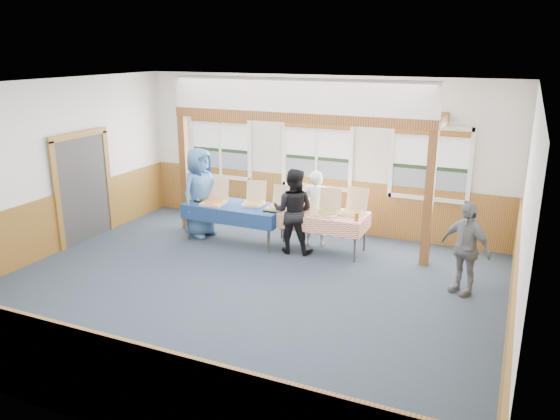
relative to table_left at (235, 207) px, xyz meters
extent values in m
plane|color=#273140|center=(1.17, -2.01, -0.70)|extent=(8.00, 8.00, 0.00)
plane|color=white|center=(1.17, -2.01, 2.50)|extent=(8.00, 8.00, 0.00)
plane|color=silver|center=(1.17, 1.49, 0.90)|extent=(8.00, 0.00, 8.00)
plane|color=silver|center=(1.17, -5.51, 0.90)|extent=(8.00, 0.00, 8.00)
plane|color=silver|center=(-2.83, -2.01, 0.90)|extent=(0.00, 8.00, 8.00)
plane|color=silver|center=(5.17, -2.01, 0.90)|extent=(0.00, 8.00, 8.00)
cube|color=brown|center=(1.17, 1.47, -0.15)|extent=(7.98, 0.05, 1.10)
cube|color=brown|center=(1.17, -5.48, -0.15)|extent=(7.98, 0.05, 1.10)
cube|color=brown|center=(-2.81, -2.01, -0.15)|extent=(0.05, 6.98, 1.10)
cube|color=brown|center=(5.14, -2.01, -0.15)|extent=(0.05, 6.98, 1.10)
cube|color=#363636|center=(-2.79, -1.11, 0.35)|extent=(0.06, 1.30, 2.10)
cube|color=white|center=(-1.13, 1.43, 0.21)|extent=(1.52, 0.05, 0.08)
cube|color=white|center=(-1.13, 1.43, 1.59)|extent=(1.52, 0.05, 0.08)
cube|color=white|center=(-1.87, 1.43, 0.90)|extent=(0.08, 0.05, 1.46)
cube|color=white|center=(-0.39, 1.43, 0.90)|extent=(0.08, 0.05, 1.46)
cube|color=white|center=(-1.13, 1.43, 0.90)|extent=(0.05, 0.05, 1.30)
cube|color=slate|center=(-1.13, 1.47, 0.51)|extent=(1.40, 0.02, 0.52)
cube|color=#1C3118|center=(-1.13, 1.47, 0.80)|extent=(1.40, 0.02, 0.08)
cube|color=silver|center=(-1.13, 1.47, 1.19)|extent=(1.40, 0.02, 0.70)
cube|color=brown|center=(-1.13, 1.41, 1.49)|extent=(1.40, 0.07, 0.10)
cube|color=white|center=(1.17, 1.43, 0.21)|extent=(1.52, 0.05, 0.08)
cube|color=white|center=(1.17, 1.43, 1.59)|extent=(1.52, 0.05, 0.08)
cube|color=white|center=(0.43, 1.43, 0.90)|extent=(0.08, 0.05, 1.46)
cube|color=white|center=(1.91, 1.43, 0.90)|extent=(0.08, 0.05, 1.46)
cube|color=white|center=(1.17, 1.43, 0.90)|extent=(0.05, 0.05, 1.30)
cube|color=slate|center=(1.17, 1.47, 0.51)|extent=(1.40, 0.02, 0.52)
cube|color=#1C3118|center=(1.17, 1.47, 0.80)|extent=(1.40, 0.02, 0.08)
cube|color=silver|center=(1.17, 1.47, 1.19)|extent=(1.40, 0.02, 0.70)
cube|color=brown|center=(1.17, 1.41, 1.49)|extent=(1.40, 0.07, 0.10)
cube|color=white|center=(3.47, 1.43, 0.21)|extent=(1.52, 0.05, 0.08)
cube|color=white|center=(3.47, 1.43, 1.59)|extent=(1.52, 0.05, 0.08)
cube|color=white|center=(2.73, 1.43, 0.90)|extent=(0.08, 0.05, 1.46)
cube|color=white|center=(4.21, 1.43, 0.90)|extent=(0.08, 0.05, 1.46)
cube|color=white|center=(3.47, 1.43, 0.90)|extent=(0.05, 0.05, 1.30)
cube|color=slate|center=(3.47, 1.47, 0.51)|extent=(1.40, 0.02, 0.52)
cube|color=#1C3118|center=(3.47, 1.47, 0.80)|extent=(1.40, 0.02, 0.08)
cube|color=silver|center=(3.47, 1.47, 1.19)|extent=(1.40, 0.02, 0.70)
cube|color=brown|center=(3.47, 1.41, 1.49)|extent=(1.40, 0.07, 0.10)
cube|color=#562B13|center=(-1.33, 0.29, 0.50)|extent=(0.15, 0.15, 2.40)
cube|color=#562B13|center=(3.67, 0.29, 0.50)|extent=(0.15, 0.15, 2.40)
cube|color=#562B13|center=(1.17, 0.29, 1.79)|extent=(5.15, 0.18, 0.18)
cylinder|color=#363636|center=(-0.90, -0.34, -0.34)|extent=(0.04, 0.04, 0.73)
cylinder|color=#363636|center=(-0.90, 0.34, -0.34)|extent=(0.04, 0.04, 0.73)
cylinder|color=#363636|center=(0.90, -0.34, -0.34)|extent=(0.04, 0.04, 0.73)
cylinder|color=#363636|center=(0.90, 0.34, -0.34)|extent=(0.04, 0.04, 0.73)
cube|color=#363636|center=(0.00, 0.00, 0.03)|extent=(1.99, 0.96, 0.03)
cube|color=navy|center=(0.00, 0.00, 0.05)|extent=(2.05, 1.03, 0.01)
cube|color=navy|center=(0.00, -0.43, -0.09)|extent=(1.98, 0.18, 0.28)
cube|color=navy|center=(0.00, 0.43, -0.09)|extent=(1.98, 0.18, 0.28)
cylinder|color=#363636|center=(0.78, -0.13, -0.34)|extent=(0.04, 0.04, 0.73)
cylinder|color=#363636|center=(0.78, 0.52, -0.34)|extent=(0.04, 0.04, 0.73)
cylinder|color=#363636|center=(2.50, -0.13, -0.34)|extent=(0.04, 0.04, 0.73)
cylinder|color=#363636|center=(2.50, 0.52, -0.34)|extent=(0.04, 0.04, 0.73)
cube|color=#363636|center=(1.64, 0.19, 0.03)|extent=(1.92, 0.98, 0.03)
cube|color=red|center=(1.64, 0.19, 0.05)|extent=(1.98, 1.05, 0.01)
cube|color=red|center=(1.64, -0.22, -0.09)|extent=(1.88, 0.24, 0.28)
cube|color=red|center=(1.64, 0.61, -0.09)|extent=(1.88, 0.24, 0.28)
cube|color=#CDBB89|center=(-0.40, -0.15, 0.08)|extent=(0.46, 0.46, 0.05)
cylinder|color=gold|center=(-0.40, -0.15, 0.11)|extent=(0.40, 0.40, 0.01)
cube|color=#CDBB89|center=(-0.42, 0.11, 0.31)|extent=(0.43, 0.14, 0.42)
cube|color=#CDBB89|center=(0.35, 0.12, 0.08)|extent=(0.47, 0.47, 0.04)
cylinder|color=#CDB85F|center=(0.35, 0.12, 0.11)|extent=(0.41, 0.41, 0.01)
cube|color=#CDBB89|center=(0.30, 0.35, 0.29)|extent=(0.41, 0.18, 0.39)
cube|color=#CDBB89|center=(0.89, 0.05, 0.08)|extent=(0.38, 0.38, 0.04)
cylinder|color=#CE8640|center=(0.89, 0.05, 0.10)|extent=(0.33, 0.33, 0.01)
cube|color=#CDBB89|center=(0.89, 0.28, 0.28)|extent=(0.38, 0.09, 0.37)
cube|color=#CDBB89|center=(1.29, 0.34, 0.07)|extent=(0.45, 0.45, 0.04)
cylinder|color=gold|center=(1.29, 0.34, 0.10)|extent=(0.39, 0.39, 0.01)
cube|color=#CDBB89|center=(1.24, 0.56, 0.28)|extent=(0.38, 0.18, 0.37)
cube|color=#CDBB89|center=(1.89, 0.07, 0.08)|extent=(0.44, 0.44, 0.05)
cylinder|color=#CE8640|center=(1.89, 0.07, 0.11)|extent=(0.39, 0.39, 0.01)
cube|color=#CDBB89|center=(1.87, 0.32, 0.30)|extent=(0.42, 0.13, 0.40)
cube|color=#CDBB89|center=(2.29, 0.29, 0.08)|extent=(0.47, 0.47, 0.05)
cylinder|color=#CDB85F|center=(2.29, 0.29, 0.11)|extent=(0.41, 0.41, 0.01)
cube|color=#CDBB89|center=(2.32, 0.55, 0.31)|extent=(0.43, 0.15, 0.41)
cylinder|color=black|center=(-0.75, 0.00, 0.07)|extent=(0.37, 0.37, 0.03)
cylinder|color=white|center=(-0.75, 0.00, 0.09)|extent=(0.08, 0.08, 0.04)
sphere|color=#376325|center=(-0.65, 0.00, 0.10)|extent=(0.08, 0.08, 0.08)
sphere|color=beige|center=(-0.69, 0.08, 0.10)|extent=(0.08, 0.08, 0.08)
sphere|color=#376325|center=(-0.77, 0.10, 0.10)|extent=(0.08, 0.08, 0.08)
sphere|color=beige|center=(-0.84, 0.04, 0.10)|extent=(0.08, 0.08, 0.08)
sphere|color=#376325|center=(-0.84, -0.04, 0.10)|extent=(0.08, 0.08, 0.08)
sphere|color=beige|center=(-0.77, -0.10, 0.10)|extent=(0.08, 0.08, 0.08)
sphere|color=#376325|center=(-0.69, -0.08, 0.10)|extent=(0.08, 0.08, 0.08)
cylinder|color=#A55F1B|center=(2.49, -0.06, 0.13)|extent=(0.07, 0.07, 0.15)
imported|color=white|center=(1.52, 0.43, 0.04)|extent=(0.63, 0.51, 1.49)
imported|color=black|center=(1.28, -0.09, 0.10)|extent=(0.85, 0.70, 1.61)
imported|color=#3E699C|center=(-0.81, 0.02, 0.21)|extent=(0.76, 1.00, 1.82)
imported|color=slate|center=(4.41, -0.64, 0.04)|extent=(0.94, 0.76, 1.49)
camera|label=1|loc=(5.02, -9.05, 3.04)|focal=35.00mm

